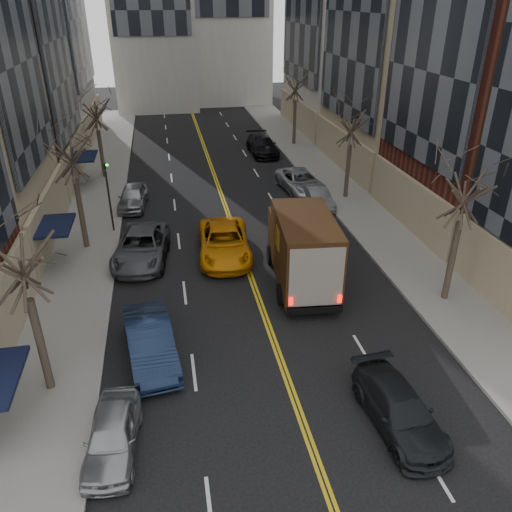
{
  "coord_description": "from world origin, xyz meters",
  "views": [
    {
      "loc": [
        -3.91,
        -7.4,
        13.04
      ],
      "look_at": [
        -0.07,
        13.06,
        2.2
      ],
      "focal_mm": 35.0,
      "sensor_mm": 36.0,
      "label": 1
    }
  ],
  "objects_px": {
    "pedestrian": "(289,268)",
    "observer_sedan": "(399,410)",
    "ups_truck": "(302,249)",
    "taxi": "(224,242)"
  },
  "relations": [
    {
      "from": "pedestrian",
      "to": "observer_sedan",
      "type": "bearing_deg",
      "value": 177.31
    },
    {
      "from": "ups_truck",
      "to": "pedestrian",
      "type": "xyz_separation_m",
      "value": [
        -0.64,
        0.12,
        -1.05
      ]
    },
    {
      "from": "ups_truck",
      "to": "observer_sedan",
      "type": "distance_m",
      "value": 9.98
    },
    {
      "from": "observer_sedan",
      "to": "ups_truck",
      "type": "bearing_deg",
      "value": 90.32
    },
    {
      "from": "observer_sedan",
      "to": "pedestrian",
      "type": "xyz_separation_m",
      "value": [
        -1.37,
        10.0,
        0.21
      ]
    },
    {
      "from": "taxi",
      "to": "ups_truck",
      "type": "bearing_deg",
      "value": -43.39
    },
    {
      "from": "pedestrian",
      "to": "ups_truck",
      "type": "bearing_deg",
      "value": -111.33
    },
    {
      "from": "ups_truck",
      "to": "pedestrian",
      "type": "height_order",
      "value": "ups_truck"
    },
    {
      "from": "ups_truck",
      "to": "pedestrian",
      "type": "distance_m",
      "value": 1.24
    },
    {
      "from": "ups_truck",
      "to": "pedestrian",
      "type": "relative_size",
      "value": 4.08
    }
  ]
}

